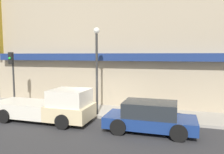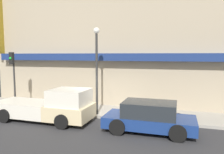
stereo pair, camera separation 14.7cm
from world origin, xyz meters
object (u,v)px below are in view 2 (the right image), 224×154
fire_hydrant (173,112)px  traffic_light (13,70)px  pickup_truck (49,107)px  street_lamp (97,60)px  parked_car (149,117)px

fire_hydrant → traffic_light: size_ratio=0.17×
fire_hydrant → traffic_light: bearing=-177.2°
pickup_truck → street_lamp: size_ratio=1.12×
parked_car → fire_hydrant: parked_car is taller
parked_car → street_lamp: street_lamp is taller
pickup_truck → parked_car: bearing=-1.2°
fire_hydrant → pickup_truck: bearing=-161.5°
parked_car → traffic_light: size_ratio=1.16×
pickup_truck → fire_hydrant: (6.65, 2.23, -0.35)m
pickup_truck → parked_car: (5.60, 0.00, -0.10)m
pickup_truck → traffic_light: traffic_light is taller
street_lamp → traffic_light: street_lamp is taller
pickup_truck → traffic_light: size_ratio=1.54×
pickup_truck → parked_car: pickup_truck is taller
parked_car → pickup_truck: bearing=-178.4°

